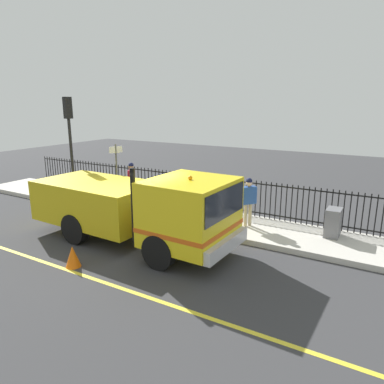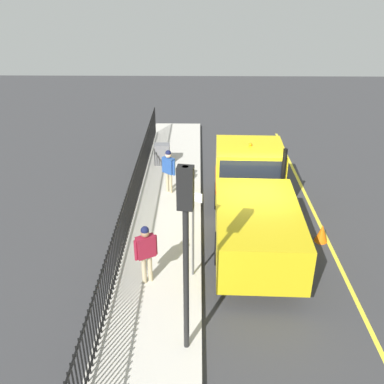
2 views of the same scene
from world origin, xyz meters
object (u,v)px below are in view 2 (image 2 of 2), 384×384
utility_cabinet (162,154)px  traffic_cone (322,233)px  pedestrian_distant (146,249)px  traffic_light_near (186,228)px  street_sign (193,224)px  work_truck (252,195)px  worker_standing (169,167)px

utility_cabinet → traffic_cone: size_ratio=1.55×
pedestrian_distant → traffic_light_near: traffic_light_near is taller
utility_cabinet → street_sign: bearing=100.5°
work_truck → utility_cabinet: (3.26, -4.96, -0.64)m
traffic_cone → traffic_light_near: bearing=47.6°
work_truck → traffic_cone: size_ratio=11.89×
pedestrian_distant → traffic_cone: pedestrian_distant is taller
street_sign → traffic_cone: bearing=-154.0°
work_truck → pedestrian_distant: 4.25m
pedestrian_distant → traffic_cone: (-5.20, -2.27, -0.93)m
work_truck → worker_standing: size_ratio=4.12×
traffic_light_near → utility_cabinet: bearing=105.1°
pedestrian_distant → street_sign: size_ratio=0.66×
street_sign → worker_standing: bearing=-79.1°
utility_cabinet → street_sign: 7.82m
traffic_light_near → street_sign: bearing=95.3°
street_sign → utility_cabinet: bearing=-79.5°
worker_standing → street_sign: 5.07m
utility_cabinet → street_sign: size_ratio=0.35×
worker_standing → traffic_cone: (-4.94, 2.99, -0.91)m
utility_cabinet → street_sign: street_sign is taller
worker_standing → traffic_cone: worker_standing is taller
work_truck → street_sign: bearing=-123.2°
worker_standing → work_truck: bearing=0.2°
traffic_light_near → traffic_cone: size_ratio=7.44×
worker_standing → pedestrian_distant: (0.25, 5.26, 0.02)m
traffic_cone → street_sign: street_sign is taller
work_truck → utility_cabinet: 5.97m
worker_standing → traffic_cone: 5.85m
work_truck → pedestrian_distant: bearing=-134.1°
pedestrian_distant → traffic_light_near: 3.18m
work_truck → traffic_light_near: bearing=-108.9°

